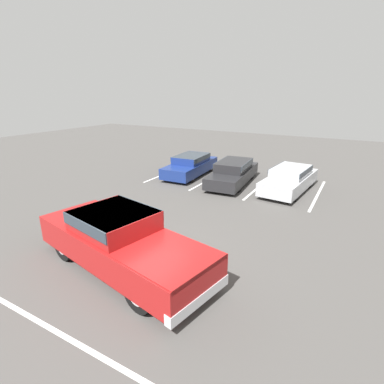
{
  "coord_description": "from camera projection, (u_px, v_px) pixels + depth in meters",
  "views": [
    {
      "loc": [
        5.32,
        -6.18,
        4.9
      ],
      "look_at": [
        -0.38,
        3.9,
        1.0
      ],
      "focal_mm": 28.0,
      "sensor_mm": 36.0,
      "label": 1
    }
  ],
  "objects": [
    {
      "name": "ground_plane",
      "position": [
        140.0,
        260.0,
        9.15
      ],
      "size": [
        60.0,
        60.0,
        0.0
      ],
      "primitive_type": "plane",
      "color": "#4C4947"
    },
    {
      "name": "stall_stripe_a",
      "position": [
        169.0,
        172.0,
        19.1
      ],
      "size": [
        0.12,
        5.23,
        0.01
      ],
      "primitive_type": "cube",
      "color": "white",
      "rests_on": "ground_plane"
    },
    {
      "name": "stall_stripe_b",
      "position": [
        211.0,
        179.0,
        17.72
      ],
      "size": [
        0.12,
        5.23,
        0.01
      ],
      "primitive_type": "cube",
      "color": "white",
      "rests_on": "ground_plane"
    },
    {
      "name": "stall_stripe_c",
      "position": [
        260.0,
        186.0,
        16.33
      ],
      "size": [
        0.12,
        5.23,
        0.01
      ],
      "primitive_type": "cube",
      "color": "white",
      "rests_on": "ground_plane"
    },
    {
      "name": "stall_stripe_d",
      "position": [
        318.0,
        195.0,
        14.95
      ],
      "size": [
        0.12,
        5.23,
        0.01
      ],
      "primitive_type": "cube",
      "color": "white",
      "rests_on": "ground_plane"
    },
    {
      "name": "aisle_stripe_foreground",
      "position": [
        44.0,
        325.0,
        6.62
      ],
      "size": [
        6.86,
        0.12,
        0.01
      ],
      "primitive_type": "cube",
      "rotation": [
        0.0,
        0.0,
        1.57
      ],
      "color": "white",
      "rests_on": "ground_plane"
    },
    {
      "name": "pickup_truck",
      "position": [
        122.0,
        241.0,
        8.48
      ],
      "size": [
        6.17,
        3.16,
        1.7
      ],
      "rotation": [
        0.0,
        0.0,
        -0.2
      ],
      "color": "#A51919",
      "rests_on": "ground_plane"
    },
    {
      "name": "parked_sedan_a",
      "position": [
        191.0,
        164.0,
        18.32
      ],
      "size": [
        1.95,
        4.63,
        1.23
      ],
      "rotation": [
        0.0,
        0.0,
        -1.52
      ],
      "color": "navy",
      "rests_on": "ground_plane"
    },
    {
      "name": "parked_sedan_b",
      "position": [
        233.0,
        171.0,
        16.65
      ],
      "size": [
        2.1,
        4.91,
        1.26
      ],
      "rotation": [
        0.0,
        0.0,
        -1.49
      ],
      "color": "#232326",
      "rests_on": "ground_plane"
    },
    {
      "name": "parked_sedan_c",
      "position": [
        290.0,
        178.0,
        15.35
      ],
      "size": [
        2.15,
        4.68,
        1.24
      ],
      "rotation": [
        0.0,
        0.0,
        -1.67
      ],
      "color": "#B7BABF",
      "rests_on": "ground_plane"
    },
    {
      "name": "traffic_cone",
      "position": [
        111.0,
        203.0,
        13.14
      ],
      "size": [
        0.36,
        0.36,
        0.54
      ],
      "color": "black",
      "rests_on": "ground_plane"
    }
  ]
}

